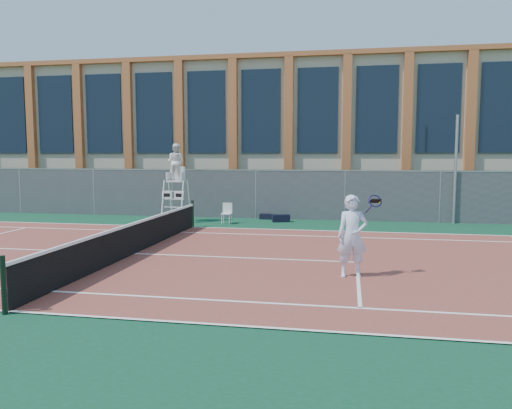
% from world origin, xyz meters
% --- Properties ---
extents(ground, '(120.00, 120.00, 0.00)m').
position_xyz_m(ground, '(0.00, 0.00, 0.00)').
color(ground, '#233814').
extents(apron, '(36.00, 20.00, 0.01)m').
position_xyz_m(apron, '(0.00, 1.00, 0.01)').
color(apron, '#0D3C21').
rests_on(apron, ground).
extents(tennis_court, '(23.77, 10.97, 0.02)m').
position_xyz_m(tennis_court, '(0.00, 0.00, 0.02)').
color(tennis_court, brown).
rests_on(tennis_court, apron).
extents(tennis_net, '(0.10, 11.30, 1.10)m').
position_xyz_m(tennis_net, '(0.00, 0.00, 0.54)').
color(tennis_net, black).
rests_on(tennis_net, ground).
extents(fence, '(40.00, 0.06, 2.20)m').
position_xyz_m(fence, '(0.00, 8.80, 1.10)').
color(fence, '#595E60').
rests_on(fence, ground).
extents(hedge, '(40.00, 1.40, 2.20)m').
position_xyz_m(hedge, '(0.00, 10.00, 1.10)').
color(hedge, black).
rests_on(hedge, ground).
extents(building, '(45.00, 10.60, 8.22)m').
position_xyz_m(building, '(0.00, 17.95, 4.15)').
color(building, '#BDB29D').
rests_on(building, ground).
extents(steel_pole, '(0.12, 0.12, 4.57)m').
position_xyz_m(steel_pole, '(10.56, 8.70, 2.29)').
color(steel_pole, '#9EA0A5').
rests_on(steel_pole, ground).
extents(umpire_chair, '(0.96, 1.47, 3.43)m').
position_xyz_m(umpire_chair, '(-1.19, 7.05, 2.51)').
color(umpire_chair, white).
rests_on(umpire_chair, ground).
extents(plastic_chair, '(0.41, 0.41, 0.88)m').
position_xyz_m(plastic_chair, '(1.10, 6.90, 0.52)').
color(plastic_chair, silver).
rests_on(plastic_chair, apron).
extents(sports_bag_near, '(0.81, 0.52, 0.32)m').
position_xyz_m(sports_bag_near, '(3.29, 7.80, 0.17)').
color(sports_bag_near, black).
rests_on(sports_bag_near, apron).
extents(sports_bag_far, '(0.61, 0.27, 0.24)m').
position_xyz_m(sports_bag_far, '(2.52, 8.60, 0.13)').
color(sports_bag_far, black).
rests_on(sports_bag_far, apron).
extents(tennis_player, '(1.09, 0.76, 1.95)m').
position_xyz_m(tennis_player, '(6.25, -1.63, 1.01)').
color(tennis_player, silver).
rests_on(tennis_player, tennis_court).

